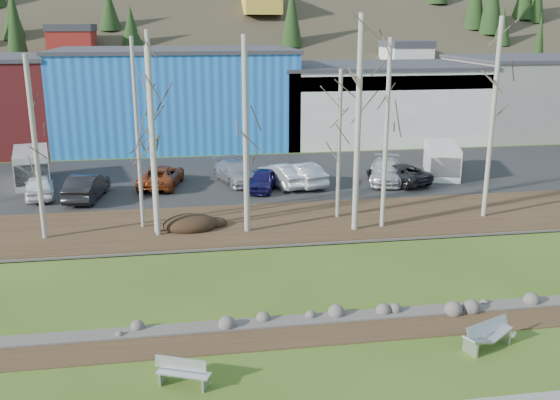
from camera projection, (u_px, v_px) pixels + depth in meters
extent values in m
plane|color=#365216|center=(374.00, 362.00, 20.07)|extent=(200.00, 200.00, 0.00)
cube|color=#382616|center=(356.00, 330.00, 22.06)|extent=(80.00, 1.80, 0.03)
cube|color=#382616|center=(293.00, 222.00, 33.81)|extent=(80.00, 7.00, 0.15)
cube|color=black|center=(266.00, 176.00, 43.77)|extent=(80.00, 14.00, 0.14)
cube|color=#1E52A9|center=(177.00, 98.00, 55.04)|extent=(20.00, 12.00, 8.00)
cube|color=#333338|center=(175.00, 50.00, 53.90)|extent=(20.40, 12.24, 0.30)
cube|color=beige|center=(373.00, 103.00, 58.01)|extent=(18.00, 12.00, 6.50)
cube|color=#333338|center=(374.00, 65.00, 57.07)|extent=(18.36, 12.24, 0.30)
cube|color=navy|center=(395.00, 83.00, 51.77)|extent=(17.64, 0.20, 1.20)
cube|color=slate|center=(532.00, 97.00, 60.40)|extent=(14.00, 12.00, 7.00)
cube|color=#333338|center=(536.00, 58.00, 59.39)|extent=(14.28, 12.24, 0.30)
cube|color=#B9BCBE|center=(163.00, 377.00, 18.85)|extent=(0.26, 0.49, 0.40)
cube|color=#B9BCBE|center=(205.00, 382.00, 18.54)|extent=(0.26, 0.49, 0.40)
cube|color=#B9BCBE|center=(181.00, 364.00, 18.74)|extent=(1.55, 0.74, 0.37)
cube|color=#B9BCBE|center=(184.00, 373.00, 18.64)|extent=(1.69, 1.06, 0.05)
cube|color=#B9BCBE|center=(470.00, 348.00, 20.45)|extent=(0.31, 0.58, 0.47)
cube|color=#B9BCBE|center=(503.00, 335.00, 21.28)|extent=(0.31, 0.58, 0.47)
cube|color=#B9BCBE|center=(488.00, 327.00, 20.97)|extent=(1.87, 0.95, 0.42)
cube|color=#999B9E|center=(478.00, 340.00, 20.56)|extent=(1.07, 0.86, 0.35)
cube|color=#999B9E|center=(497.00, 332.00, 21.06)|extent=(1.07, 0.86, 0.35)
cylinder|color=gold|center=(510.00, 339.00, 21.39)|extent=(0.01, 0.01, 0.09)
cylinder|color=gold|center=(509.00, 338.00, 21.45)|extent=(0.01, 0.01, 0.09)
ellipsoid|color=white|center=(511.00, 336.00, 21.40)|extent=(0.33, 0.19, 0.19)
cube|color=gray|center=(511.00, 335.00, 21.39)|extent=(0.21, 0.10, 0.02)
sphere|color=white|center=(515.00, 333.00, 21.40)|extent=(0.10, 0.10, 0.10)
cone|color=gold|center=(516.00, 333.00, 21.41)|extent=(0.06, 0.03, 0.03)
ellipsoid|color=black|center=(190.00, 223.00, 32.44)|extent=(2.81, 1.98, 0.55)
cylinder|color=#A4A193|center=(36.00, 149.00, 29.90)|extent=(0.25, 0.25, 8.96)
cylinder|color=#A4A193|center=(137.00, 135.00, 31.47)|extent=(0.19, 0.19, 9.71)
cylinder|color=#A4A193|center=(152.00, 142.00, 30.74)|extent=(0.30, 0.30, 9.29)
cylinder|color=#A4A193|center=(153.00, 137.00, 30.19)|extent=(0.23, 0.23, 10.04)
cylinder|color=#A4A193|center=(246.00, 137.00, 30.80)|extent=(0.28, 0.28, 9.81)
cylinder|color=#A4A193|center=(339.00, 145.00, 33.37)|extent=(0.22, 0.22, 8.01)
cylinder|color=#A4A193|center=(386.00, 136.00, 31.55)|extent=(0.23, 0.23, 9.64)
cylinder|color=#A4A193|center=(358.00, 126.00, 30.94)|extent=(0.30, 0.30, 10.79)
cylinder|color=#A4A193|center=(492.00, 120.00, 33.15)|extent=(0.25, 0.25, 10.66)
imported|color=white|center=(39.00, 187.00, 37.98)|extent=(2.43, 4.38, 1.41)
imported|color=black|center=(87.00, 187.00, 37.67)|extent=(2.37, 4.95, 1.57)
imported|color=#A0441D|center=(161.00, 176.00, 40.65)|extent=(3.25, 5.36, 1.39)
imported|color=#95999C|center=(236.00, 172.00, 41.66)|extent=(3.15, 5.20, 1.41)
imported|color=#151247|center=(263.00, 180.00, 39.73)|extent=(2.89, 4.20, 1.33)
imported|color=silver|center=(283.00, 175.00, 40.73)|extent=(3.02, 4.88, 1.52)
imported|color=black|center=(398.00, 173.00, 41.49)|extent=(4.03, 5.21, 1.31)
imported|color=silver|center=(386.00, 171.00, 41.83)|extent=(3.58, 5.47, 1.47)
imported|color=silver|center=(301.00, 174.00, 40.91)|extent=(3.02, 4.88, 1.52)
imported|color=#A0441D|center=(161.00, 176.00, 40.65)|extent=(3.25, 5.36, 1.39)
cube|color=white|center=(442.00, 160.00, 43.58)|extent=(3.41, 5.31, 2.15)
cube|color=black|center=(445.00, 166.00, 41.73)|extent=(2.16, 1.55, 1.33)
cube|color=silver|center=(32.00, 167.00, 41.34)|extent=(3.11, 5.42, 2.23)
cube|color=black|center=(32.00, 173.00, 39.53)|extent=(2.19, 1.45, 1.38)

